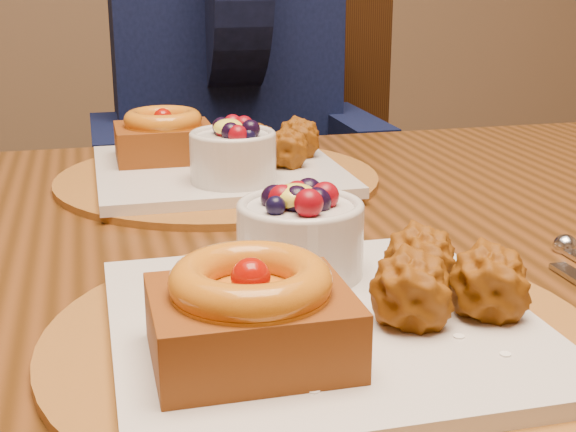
% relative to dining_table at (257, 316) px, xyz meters
% --- Properties ---
extents(dining_table, '(1.60, 0.90, 0.76)m').
position_rel_dining_table_xyz_m(dining_table, '(0.00, 0.00, 0.00)').
color(dining_table, '#39200A').
rests_on(dining_table, ground).
extents(place_setting_near, '(0.38, 0.38, 0.09)m').
position_rel_dining_table_xyz_m(place_setting_near, '(-0.00, -0.21, 0.11)').
color(place_setting_near, '#5F3812').
rests_on(place_setting_near, dining_table).
extents(place_setting_far, '(0.38, 0.38, 0.09)m').
position_rel_dining_table_xyz_m(place_setting_far, '(-0.00, 0.21, 0.10)').
color(place_setting_far, '#5F3812').
rests_on(place_setting_far, dining_table).
extents(chair_far, '(0.55, 0.55, 0.99)m').
position_rel_dining_table_xyz_m(chair_far, '(0.20, 0.76, -0.13)').
color(chair_far, black).
rests_on(chair_far, ground).
extents(diner, '(0.48, 0.47, 0.78)m').
position_rel_dining_table_xyz_m(diner, '(0.10, 0.73, 0.15)').
color(diner, black).
rests_on(diner, ground).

